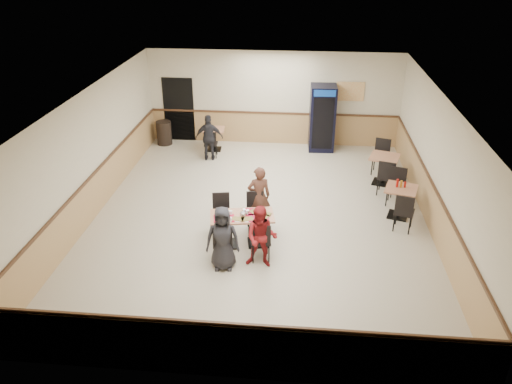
# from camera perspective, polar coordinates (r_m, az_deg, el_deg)

# --- Properties ---
(ground) EXTENTS (10.00, 10.00, 0.00)m
(ground) POSITION_cam_1_polar(r_m,az_deg,el_deg) (12.13, 0.40, -2.87)
(ground) COLOR beige
(ground) RESTS_ON ground
(room_shell) EXTENTS (10.00, 10.00, 10.00)m
(room_shell) POSITION_cam_1_polar(r_m,az_deg,el_deg) (14.16, 8.52, 3.97)
(room_shell) COLOR silver
(room_shell) RESTS_ON ground
(main_table) EXTENTS (1.46, 0.91, 0.73)m
(main_table) POSITION_cam_1_polar(r_m,az_deg,el_deg) (10.85, -1.58, -3.80)
(main_table) COLOR black
(main_table) RESTS_ON ground
(main_chairs) EXTENTS (1.47, 1.79, 0.93)m
(main_chairs) POSITION_cam_1_polar(r_m,az_deg,el_deg) (10.86, -1.84, -3.92)
(main_chairs) COLOR black
(main_chairs) RESTS_ON ground
(diner_woman_left) EXTENTS (0.71, 0.50, 1.38)m
(diner_woman_left) POSITION_cam_1_polar(r_m,az_deg,el_deg) (10.02, -3.83, -5.31)
(diner_woman_left) COLOR black
(diner_woman_left) RESTS_ON ground
(diner_woman_right) EXTENTS (0.70, 0.56, 1.35)m
(diner_woman_right) POSITION_cam_1_polar(r_m,az_deg,el_deg) (10.06, 0.63, -5.19)
(diner_woman_right) COLOR maroon
(diner_woman_right) RESTS_ON ground
(diner_man_opposite) EXTENTS (0.61, 0.48, 1.48)m
(diner_man_opposite) POSITION_cam_1_polar(r_m,az_deg,el_deg) (11.47, 0.34, -0.52)
(diner_man_opposite) COLOR #522E23
(diner_man_opposite) RESTS_ON ground
(lone_diner) EXTENTS (0.86, 0.44, 1.41)m
(lone_diner) POSITION_cam_1_polar(r_m,az_deg,el_deg) (15.13, -5.37, 6.20)
(lone_diner) COLOR black
(lone_diner) RESTS_ON ground
(tabletop_clutter) EXTENTS (1.24, 0.75, 0.12)m
(tabletop_clutter) POSITION_cam_1_polar(r_m,az_deg,el_deg) (10.66, -1.45, -2.73)
(tabletop_clutter) COLOR #B50C2C
(tabletop_clutter) RESTS_ON main_table
(side_table_near) EXTENTS (0.90, 0.90, 0.77)m
(side_table_near) POSITION_cam_1_polar(r_m,az_deg,el_deg) (12.41, 16.14, -0.62)
(side_table_near) COLOR black
(side_table_near) RESTS_ON ground
(side_table_near_chair_south) EXTENTS (0.56, 0.56, 0.97)m
(side_table_near_chair_south) POSITION_cam_1_polar(r_m,az_deg,el_deg) (11.89, 16.59, -2.08)
(side_table_near_chair_south) COLOR black
(side_table_near_chair_south) RESTS_ON ground
(side_table_near_chair_north) EXTENTS (0.56, 0.56, 0.97)m
(side_table_near_chair_north) POSITION_cam_1_polar(r_m,az_deg,el_deg) (12.96, 15.70, 0.53)
(side_table_near_chair_north) COLOR black
(side_table_near_chair_north) RESTS_ON ground
(side_table_far) EXTENTS (0.94, 0.94, 0.80)m
(side_table_far) POSITION_cam_1_polar(r_m,az_deg,el_deg) (14.02, 14.38, 2.97)
(side_table_far) COLOR black
(side_table_far) RESTS_ON ground
(side_table_far_chair_south) EXTENTS (0.59, 0.59, 1.02)m
(side_table_far_chair_south) POSITION_cam_1_polar(r_m,az_deg,el_deg) (13.45, 14.73, 1.76)
(side_table_far_chair_south) COLOR black
(side_table_far_chair_south) RESTS_ON ground
(side_table_far_chair_north) EXTENTS (0.59, 0.59, 1.02)m
(side_table_far_chair_north) POSITION_cam_1_polar(r_m,az_deg,el_deg) (14.61, 14.05, 3.89)
(side_table_far_chair_north) COLOR black
(side_table_far_chair_north) RESTS_ON ground
(condiment_caddy) EXTENTS (0.23, 0.06, 0.20)m
(condiment_caddy) POSITION_cam_1_polar(r_m,az_deg,el_deg) (12.30, 16.17, 0.92)
(condiment_caddy) COLOR #A7110B
(condiment_caddy) RESTS_ON side_table_near
(back_table) EXTENTS (0.70, 0.70, 0.70)m
(back_table) POSITION_cam_1_polar(r_m,az_deg,el_deg) (15.94, -4.82, 6.40)
(back_table) COLOR black
(back_table) RESTS_ON ground
(back_table_chair_lone) EXTENTS (0.44, 0.44, 0.89)m
(back_table_chair_lone) POSITION_cam_1_polar(r_m,az_deg,el_deg) (15.44, -5.17, 5.60)
(back_table_chair_lone) COLOR black
(back_table_chair_lone) RESTS_ON ground
(pepsi_cooler) EXTENTS (0.81, 0.82, 2.06)m
(pepsi_cooler) POSITION_cam_1_polar(r_m,az_deg,el_deg) (15.90, 7.57, 8.37)
(pepsi_cooler) COLOR black
(pepsi_cooler) RESTS_ON ground
(trash_bin) EXTENTS (0.49, 0.49, 0.77)m
(trash_bin) POSITION_cam_1_polar(r_m,az_deg,el_deg) (16.67, -10.46, 6.66)
(trash_bin) COLOR black
(trash_bin) RESTS_ON ground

